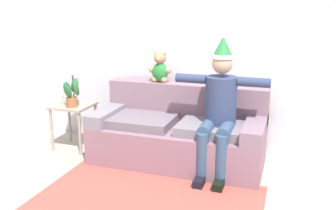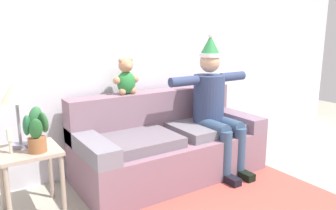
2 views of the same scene
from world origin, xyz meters
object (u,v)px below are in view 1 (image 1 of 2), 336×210
at_px(teddy_bear, 160,68).
at_px(potted_plant, 72,93).
at_px(candle_tall, 62,94).
at_px(person_seated, 219,105).
at_px(side_table, 74,112).
at_px(table_lamp, 72,69).
at_px(couch, 179,133).

xyz_separation_m(teddy_bear, potted_plant, (-1.00, -0.42, -0.30)).
height_order(potted_plant, candle_tall, potted_plant).
bearing_deg(person_seated, potted_plant, 179.42).
distance_m(side_table, table_lamp, 0.56).
bearing_deg(person_seated, candle_tall, 177.39).
distance_m(side_table, potted_plant, 0.29).
bearing_deg(couch, person_seated, -19.08).
xyz_separation_m(person_seated, candle_tall, (-2.02, 0.09, -0.05)).
distance_m(teddy_bear, table_lamp, 1.12).
relative_size(person_seated, table_lamp, 2.68).
xyz_separation_m(table_lamp, potted_plant, (0.09, -0.19, -0.27)).
height_order(teddy_bear, side_table, teddy_bear).
xyz_separation_m(teddy_bear, candle_tall, (-1.19, -0.35, -0.34)).
height_order(couch, side_table, couch).
xyz_separation_m(person_seated, potted_plant, (-1.84, 0.02, -0.01)).
relative_size(teddy_bear, table_lamp, 0.68).
height_order(couch, teddy_bear, teddy_bear).
distance_m(side_table, candle_tall, 0.27).
bearing_deg(potted_plant, side_table, 120.09).
relative_size(teddy_bear, potted_plant, 1.03).
relative_size(person_seated, teddy_bear, 3.95).
xyz_separation_m(couch, side_table, (-1.40, -0.06, 0.14)).
bearing_deg(teddy_bear, couch, -38.61).
height_order(person_seated, side_table, person_seated).
bearing_deg(couch, potted_plant, -173.56).
height_order(couch, table_lamp, table_lamp).
xyz_separation_m(person_seated, teddy_bear, (-0.83, 0.44, 0.28)).
height_order(couch, candle_tall, couch).
xyz_separation_m(couch, person_seated, (0.49, -0.17, 0.43)).
bearing_deg(potted_plant, teddy_bear, 22.82).
relative_size(teddy_bear, candle_tall, 1.85).
relative_size(side_table, table_lamp, 1.02).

